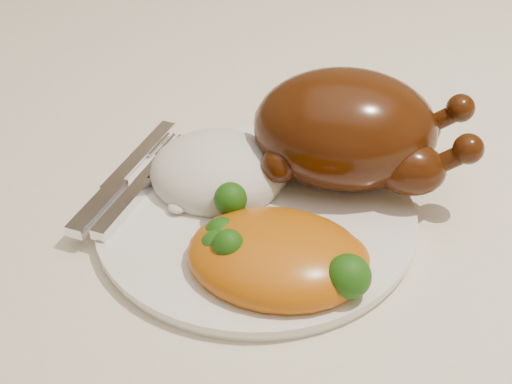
# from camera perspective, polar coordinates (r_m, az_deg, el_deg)

# --- Properties ---
(dining_table) EXTENTS (1.60, 0.90, 0.76)m
(dining_table) POSITION_cam_1_polar(r_m,az_deg,el_deg) (0.78, 12.19, -1.36)
(dining_table) COLOR brown
(dining_table) RESTS_ON floor
(tablecloth) EXTENTS (1.73, 1.03, 0.18)m
(tablecloth) POSITION_cam_1_polar(r_m,az_deg,el_deg) (0.74, 12.91, 3.08)
(tablecloth) COLOR beige
(tablecloth) RESTS_ON dining_table
(dinner_plate) EXTENTS (0.29, 0.29, 0.01)m
(dinner_plate) POSITION_cam_1_polar(r_m,az_deg,el_deg) (0.58, -0.00, -1.99)
(dinner_plate) COLOR white
(dinner_plate) RESTS_ON tablecloth
(roast_chicken) EXTENTS (0.20, 0.14, 0.10)m
(roast_chicken) POSITION_cam_1_polar(r_m,az_deg,el_deg) (0.60, 7.54, 4.98)
(roast_chicken) COLOR #441907
(roast_chicken) RESTS_ON dinner_plate
(rice_mound) EXTENTS (0.13, 0.12, 0.06)m
(rice_mound) POSITION_cam_1_polar(r_m,az_deg,el_deg) (0.61, -3.10, 1.57)
(rice_mound) COLOR white
(rice_mound) RESTS_ON dinner_plate
(mac_and_cheese) EXTENTS (0.14, 0.11, 0.05)m
(mac_and_cheese) POSITION_cam_1_polar(r_m,az_deg,el_deg) (0.52, 1.98, -5.05)
(mac_and_cheese) COLOR #CA650C
(mac_and_cheese) RESTS_ON dinner_plate
(cutlery) EXTENTS (0.04, 0.18, 0.01)m
(cutlery) POSITION_cam_1_polar(r_m,az_deg,el_deg) (0.60, -10.61, 0.19)
(cutlery) COLOR silver
(cutlery) RESTS_ON dinner_plate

